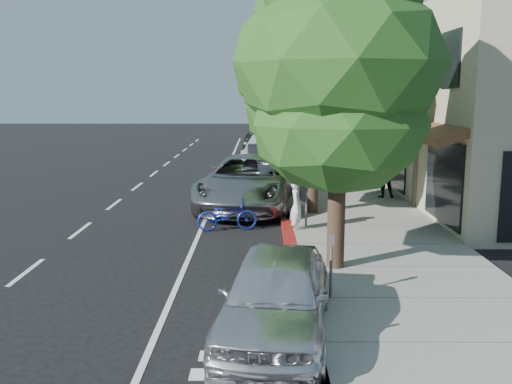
{
  "coord_description": "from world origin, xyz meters",
  "views": [
    {
      "loc": [
        -0.82,
        -14.56,
        4.09
      ],
      "look_at": [
        -0.93,
        1.01,
        1.35
      ],
      "focal_mm": 40.0,
      "sensor_mm": 36.0,
      "label": 1
    }
  ],
  "objects_px": {
    "street_tree_4": "(287,85)",
    "near_car_a": "(276,296)",
    "silver_suv": "(248,182)",
    "dark_suv_far": "(257,142)",
    "street_tree_1": "(314,66)",
    "street_tree_0": "(340,69)",
    "bicycle": "(227,215)",
    "street_tree_3": "(293,78)",
    "dark_sedan": "(266,161)",
    "white_pickup": "(266,148)",
    "cyclist": "(297,207)",
    "street_tree_2": "(301,89)",
    "street_tree_5": "(283,90)",
    "pedestrian": "(384,177)"
  },
  "relations": [
    {
      "from": "street_tree_4",
      "to": "bicycle",
      "type": "relative_size",
      "value": 4.12
    },
    {
      "from": "dark_sedan",
      "to": "street_tree_1",
      "type": "bearing_deg",
      "value": -82.83
    },
    {
      "from": "street_tree_3",
      "to": "bicycle",
      "type": "distance_m",
      "value": 14.88
    },
    {
      "from": "street_tree_5",
      "to": "cyclist",
      "type": "relative_size",
      "value": 4.22
    },
    {
      "from": "bicycle",
      "to": "silver_suv",
      "type": "bearing_deg",
      "value": -18.78
    },
    {
      "from": "bicycle",
      "to": "dark_suv_far",
      "type": "height_order",
      "value": "dark_suv_far"
    },
    {
      "from": "dark_suv_far",
      "to": "street_tree_3",
      "type": "bearing_deg",
      "value": -82.96
    },
    {
      "from": "dark_sedan",
      "to": "silver_suv",
      "type": "bearing_deg",
      "value": -97.96
    },
    {
      "from": "street_tree_0",
      "to": "street_tree_3",
      "type": "distance_m",
      "value": 18.0
    },
    {
      "from": "bicycle",
      "to": "dark_sedan",
      "type": "xyz_separation_m",
      "value": [
        1.25,
        10.6,
        0.33
      ]
    },
    {
      "from": "pedestrian",
      "to": "street_tree_5",
      "type": "bearing_deg",
      "value": -81.64
    },
    {
      "from": "silver_suv",
      "to": "pedestrian",
      "type": "distance_m",
      "value": 5.26
    },
    {
      "from": "cyclist",
      "to": "bicycle",
      "type": "bearing_deg",
      "value": 89.6
    },
    {
      "from": "street_tree_1",
      "to": "silver_suv",
      "type": "bearing_deg",
      "value": 145.05
    },
    {
      "from": "near_car_a",
      "to": "street_tree_5",
      "type": "bearing_deg",
      "value": 95.03
    },
    {
      "from": "street_tree_0",
      "to": "white_pickup",
      "type": "xyz_separation_m",
      "value": [
        -1.4,
        20.23,
        -3.69
      ]
    },
    {
      "from": "cyclist",
      "to": "street_tree_3",
      "type": "bearing_deg",
      "value": 8.06
    },
    {
      "from": "street_tree_4",
      "to": "dark_suv_far",
      "type": "height_order",
      "value": "street_tree_4"
    },
    {
      "from": "street_tree_4",
      "to": "near_car_a",
      "type": "distance_m",
      "value": 27.79
    },
    {
      "from": "street_tree_3",
      "to": "silver_suv",
      "type": "xyz_separation_m",
      "value": [
        -2.15,
        -10.5,
        -3.86
      ]
    },
    {
      "from": "cyclist",
      "to": "white_pickup",
      "type": "relative_size",
      "value": 0.27
    },
    {
      "from": "street_tree_1",
      "to": "cyclist",
      "type": "distance_m",
      "value": 4.78
    },
    {
      "from": "street_tree_0",
      "to": "street_tree_3",
      "type": "height_order",
      "value": "street_tree_3"
    },
    {
      "from": "street_tree_3",
      "to": "dark_sedan",
      "type": "bearing_deg",
      "value": -113.28
    },
    {
      "from": "street_tree_4",
      "to": "white_pickup",
      "type": "height_order",
      "value": "street_tree_4"
    },
    {
      "from": "street_tree_3",
      "to": "silver_suv",
      "type": "bearing_deg",
      "value": -101.55
    },
    {
      "from": "silver_suv",
      "to": "white_pickup",
      "type": "relative_size",
      "value": 1.11
    },
    {
      "from": "dark_sedan",
      "to": "street_tree_4",
      "type": "bearing_deg",
      "value": 78.77
    },
    {
      "from": "dark_sedan",
      "to": "near_car_a",
      "type": "distance_m",
      "value": 18.12
    },
    {
      "from": "street_tree_1",
      "to": "street_tree_4",
      "type": "xyz_separation_m",
      "value": [
        -0.0,
        18.0,
        -0.42
      ]
    },
    {
      "from": "cyclist",
      "to": "near_car_a",
      "type": "height_order",
      "value": "cyclist"
    },
    {
      "from": "street_tree_4",
      "to": "street_tree_5",
      "type": "distance_m",
      "value": 6.01
    },
    {
      "from": "street_tree_1",
      "to": "street_tree_5",
      "type": "xyz_separation_m",
      "value": [
        -0.0,
        24.0,
        -0.7
      ]
    },
    {
      "from": "dark_sedan",
      "to": "white_pickup",
      "type": "relative_size",
      "value": 0.8
    },
    {
      "from": "street_tree_0",
      "to": "near_car_a",
      "type": "xyz_separation_m",
      "value": [
        -1.45,
        -3.5,
        -3.82
      ]
    },
    {
      "from": "pedestrian",
      "to": "street_tree_2",
      "type": "bearing_deg",
      "value": -47.48
    },
    {
      "from": "street_tree_0",
      "to": "street_tree_1",
      "type": "height_order",
      "value": "street_tree_1"
    },
    {
      "from": "street_tree_2",
      "to": "bicycle",
      "type": "relative_size",
      "value": 3.84
    },
    {
      "from": "street_tree_2",
      "to": "street_tree_5",
      "type": "xyz_separation_m",
      "value": [
        0.0,
        18.0,
        0.02
      ]
    },
    {
      "from": "street_tree_1",
      "to": "dark_sedan",
      "type": "bearing_deg",
      "value": 99.58
    },
    {
      "from": "silver_suv",
      "to": "dark_suv_far",
      "type": "xyz_separation_m",
      "value": [
        0.24,
        18.1,
        -0.18
      ]
    },
    {
      "from": "street_tree_0",
      "to": "white_pickup",
      "type": "relative_size",
      "value": 1.23
    },
    {
      "from": "street_tree_4",
      "to": "silver_suv",
      "type": "xyz_separation_m",
      "value": [
        -2.15,
        -16.5,
        -3.56
      ]
    },
    {
      "from": "street_tree_0",
      "to": "dark_sedan",
      "type": "height_order",
      "value": "street_tree_0"
    },
    {
      "from": "bicycle",
      "to": "near_car_a",
      "type": "distance_m",
      "value": 7.62
    },
    {
      "from": "street_tree_3",
      "to": "dark_suv_far",
      "type": "bearing_deg",
      "value": 104.1
    },
    {
      "from": "cyclist",
      "to": "silver_suv",
      "type": "height_order",
      "value": "silver_suv"
    },
    {
      "from": "street_tree_5",
      "to": "pedestrian",
      "type": "xyz_separation_m",
      "value": [
        2.97,
        -21.29,
        -3.27
      ]
    },
    {
      "from": "street_tree_3",
      "to": "cyclist",
      "type": "distance_m",
      "value": 14.93
    },
    {
      "from": "silver_suv",
      "to": "street_tree_5",
      "type": "bearing_deg",
      "value": 91.55
    }
  ]
}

